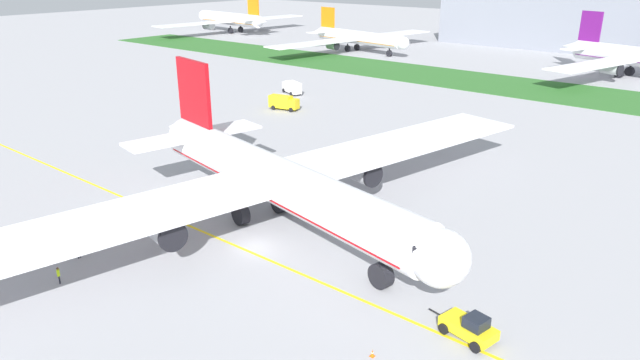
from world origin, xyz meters
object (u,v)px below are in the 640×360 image
airliner_foreground (273,179)px  ground_crew_marshaller_front (78,248)px  ground_crew_wingwalker_starboard (58,274)px  traffic_cone_starboard_wing (372,353)px  service_truck_baggage_loader (284,102)px  service_truck_fuel_bowser (292,87)px  pushback_tug (470,327)px  traffic_cone_port_wing (30,233)px  parked_airliner_far_left (232,19)px  parked_airliner_far_right (635,57)px  ground_crew_wingwalker_port (386,235)px  parked_airliner_far_centre (357,38)px

airliner_foreground → ground_crew_marshaller_front: 20.84m
ground_crew_wingwalker_starboard → traffic_cone_starboard_wing: bearing=18.9°
traffic_cone_starboard_wing → service_truck_baggage_loader: service_truck_baggage_loader is taller
service_truck_baggage_loader → service_truck_fuel_bowser: 14.73m
pushback_tug → airliner_foreground: bearing=168.7°
traffic_cone_port_wing → service_truck_baggage_loader: service_truck_baggage_loader is taller
ground_crew_wingwalker_starboard → parked_airliner_far_left: parked_airliner_far_left is taller
service_truck_baggage_loader → parked_airliner_far_right: (45.27, 80.82, 3.72)m
pushback_tug → ground_crew_wingwalker_port: size_ratio=3.92×
service_truck_fuel_bowser → parked_airliner_far_right: (53.89, 68.88, 3.72)m
service_truck_fuel_bowser → parked_airliner_far_left: size_ratio=0.09×
airliner_foreground → service_truck_fuel_bowser: (-44.51, 52.17, -4.00)m
traffic_cone_port_wing → airliner_foreground: bearing=45.0°
ground_crew_wingwalker_port → parked_airliner_far_centre: size_ratio=0.02×
service_truck_baggage_loader → parked_airliner_far_right: size_ratio=0.10×
ground_crew_wingwalker_port → parked_airliner_far_centre: bearing=127.4°
pushback_tug → parked_airliner_far_right: parked_airliner_far_right is taller
pushback_tug → traffic_cone_port_wing: 46.72m
pushback_tug → ground_crew_wingwalker_starboard: (-32.77, -16.33, -0.00)m
traffic_cone_starboard_wing → ground_crew_wingwalker_port: bearing=120.5°
ground_crew_marshaller_front → ground_crew_wingwalker_port: bearing=45.6°
traffic_cone_port_wing → parked_airliner_far_centre: parked_airliner_far_centre is taller
traffic_cone_starboard_wing → service_truck_fuel_bowser: 92.08m
service_truck_baggage_loader → parked_airliner_far_left: bearing=141.9°
parked_airliner_far_centre → traffic_cone_port_wing: bearing=-68.2°
ground_crew_marshaller_front → pushback_tug: bearing=19.4°
parked_airliner_far_left → traffic_cone_port_wing: bearing=-48.9°
traffic_cone_starboard_wing → traffic_cone_port_wing: bearing=-170.6°
traffic_cone_starboard_wing → airliner_foreground: bearing=151.1°
pushback_tug → traffic_cone_starboard_wing: pushback_tug is taller
traffic_cone_starboard_wing → ground_crew_marshaller_front: bearing=-169.2°
ground_crew_wingwalker_port → ground_crew_wingwalker_starboard: 31.88m
service_truck_fuel_bowser → parked_airliner_far_left: 122.02m
ground_crew_wingwalker_port → service_truck_baggage_loader: (-47.91, 35.89, 0.58)m
airliner_foreground → traffic_cone_starboard_wing: size_ratio=140.84×
parked_airliner_far_left → airliner_foreground: bearing=-41.0°
ground_crew_wingwalker_starboard → traffic_cone_starboard_wing: 29.80m
airliner_foreground → traffic_cone_starboard_wing: airliner_foreground is taller
airliner_foreground → parked_airliner_far_left: bearing=139.0°
ground_crew_wingwalker_starboard → parked_airliner_far_right: bearing=83.6°
parked_airliner_far_right → ground_crew_wingwalker_port: bearing=-88.7°
ground_crew_wingwalker_port → ground_crew_marshaller_front: size_ratio=0.90×
ground_crew_marshaller_front → service_truck_baggage_loader: 63.74m
ground_crew_wingwalker_starboard → service_truck_baggage_loader: service_truck_baggage_loader is taller
ground_crew_marshaller_front → parked_airliner_far_left: parked_airliner_far_left is taller
ground_crew_wingwalker_starboard → parked_airliner_far_centre: (-64.89, 135.19, 3.50)m
service_truck_baggage_loader → ground_crew_wingwalker_port: bearing=-36.8°
parked_airliner_far_left → parked_airliner_far_centre: 72.25m
airliner_foreground → service_truck_fuel_bowser: airliner_foreground is taller
airliner_foreground → pushback_tug: airliner_foreground is taller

